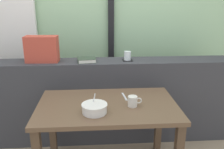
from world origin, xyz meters
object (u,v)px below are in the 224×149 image
Objects in this scene: coaster_square at (127,60)px; closed_book at (87,60)px; breakfast_table at (107,116)px; fork_utensil at (124,97)px; juice_glass at (127,56)px; throw_pillow at (42,49)px; soup_bowl at (94,108)px; ceramic_mug at (133,101)px.

coaster_square is 0.42m from closed_book.
fork_utensil is (0.16, 0.14, 0.11)m from breakfast_table.
throw_pillow is at bearing 179.58° from juice_glass.
breakfast_table is 0.23m from soup_bowl.
soup_bowl is (-0.34, -0.75, -0.22)m from juice_glass.
closed_book is (-0.18, 0.58, 0.33)m from breakfast_table.
breakfast_table is at bearing -144.35° from fork_utensil.
throw_pillow is at bearing 179.58° from coaster_square.
fork_utensil is (0.34, -0.44, -0.23)m from closed_book.
soup_bowl is (0.52, -0.75, -0.30)m from throw_pillow.
juice_glass is 0.86m from throw_pillow.
throw_pillow is at bearing 176.40° from closed_book.
soup_bowl is 1.15× the size of fork_utensil.
coaster_square is 0.51× the size of closed_book.
fork_utensil is at bearing 102.95° from ceramic_mug.
throw_pillow is (-0.86, 0.01, 0.13)m from coaster_square.
fork_utensil is at bearing 42.17° from breakfast_table.
closed_book reaches higher than breakfast_table.
throw_pillow is 0.97m from fork_utensil.
breakfast_table is at bearing -111.56° from coaster_square.
coaster_square is at bearing 86.76° from ceramic_mug.
coaster_square is 0.87m from throw_pillow.
coaster_square is 0.59× the size of fork_utensil.
ceramic_mug is (0.04, -0.19, 0.04)m from fork_utensil.
juice_glass is 0.46× the size of closed_book.
coaster_square is at bearing -0.42° from throw_pillow.
coaster_square is 0.51× the size of soup_bowl.
coaster_square is at bearing 73.46° from fork_utensil.
soup_bowl is at bearing -114.57° from juice_glass.
soup_bowl is (0.08, -0.73, -0.19)m from closed_book.
closed_book is at bearing -177.08° from juice_glass.
closed_book is (-0.42, -0.02, -0.03)m from juice_glass.
juice_glass is 0.85m from soup_bowl.
throw_pillow is at bearing 141.27° from ceramic_mug.
juice_glass reaches higher than breakfast_table.
soup_bowl reaches higher than fork_utensil.
breakfast_table is 0.98m from throw_pillow.
throw_pillow reaches higher than breakfast_table.
throw_pillow is 2.83× the size of ceramic_mug.
closed_book reaches higher than coaster_square.
ceramic_mug reaches higher than breakfast_table.
fork_utensil is at bearing -100.03° from juice_glass.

